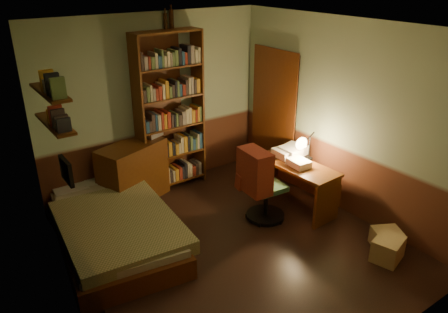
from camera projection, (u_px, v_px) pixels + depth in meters
floor at (236, 245)px, 5.41m from camera, size 3.50×4.00×0.02m
ceiling at (238, 26)px, 4.35m from camera, size 3.50×4.00×0.02m
wall_back at (155, 104)px, 6.38m from camera, size 3.50×0.02×2.60m
wall_left at (81, 191)px, 3.95m from camera, size 0.02×4.00×2.60m
wall_right at (343, 118)px, 5.81m from camera, size 0.02×4.00×2.60m
wall_front at (392, 229)px, 3.38m from camera, size 3.50×0.02×2.60m
doorway at (275, 115)px, 6.88m from camera, size 0.06×0.90×2.00m
door_trim at (273, 115)px, 6.86m from camera, size 0.02×0.98×2.08m
bed at (111, 216)px, 5.36m from camera, size 1.53×2.44×0.68m
dresser at (133, 173)px, 6.27m from camera, size 1.08×0.79×0.87m
mini_stereo at (152, 132)px, 6.37m from camera, size 0.31×0.27×0.14m
bookshelf at (170, 113)px, 6.39m from camera, size 1.02×0.36×2.36m
bottle_left at (166, 21)px, 5.99m from camera, size 0.07×0.07×0.21m
bottle_right at (171, 19)px, 6.03m from camera, size 0.09×0.09×0.26m
desk at (296, 185)px, 6.15m from camera, size 0.57×1.24×0.65m
paper_stack at (296, 149)px, 6.35m from camera, size 0.30×0.36×0.13m
desk_lamp at (310, 137)px, 6.04m from camera, size 0.26×0.26×0.68m
office_chair at (267, 184)px, 5.78m from camera, size 0.54×0.48×1.02m
red_jacket at (276, 135)px, 5.24m from camera, size 0.32×0.51×0.57m
wall_shelf_lower at (55, 124)px, 4.71m from camera, size 0.20×0.90×0.03m
wall_shelf_upper at (50, 92)px, 4.57m from camera, size 0.20×0.90×0.03m
framed_picture at (66, 171)px, 4.44m from camera, size 0.04×0.32×0.26m
cardboard_box_a at (388, 249)px, 5.08m from camera, size 0.43×0.38×0.28m
cardboard_box_b at (386, 238)px, 5.32m from camera, size 0.42×0.39×0.23m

